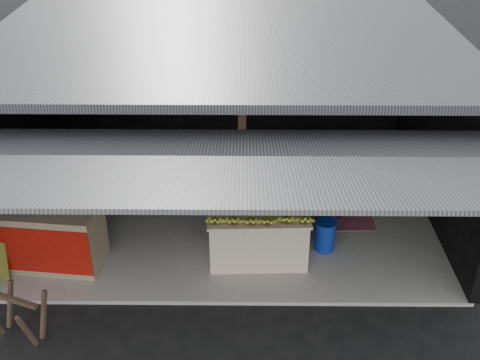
{
  "coord_description": "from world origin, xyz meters",
  "views": [
    {
      "loc": [
        0.35,
        -6.31,
        5.63
      ],
      "look_at": [
        0.27,
        1.56,
        1.1
      ],
      "focal_mm": 45.0,
      "sensor_mm": 36.0,
      "label": 1
    }
  ],
  "objects_px": {
    "white_crate": "(260,201)",
    "neighbor_stall": "(43,232)",
    "water_barrel": "(325,236)",
    "plastic_chair": "(347,179)",
    "banana_table": "(258,234)",
    "sawhorse": "(17,313)"
  },
  "relations": [
    {
      "from": "neighbor_stall",
      "to": "banana_table",
      "type": "bearing_deg",
      "value": 8.99
    },
    {
      "from": "banana_table",
      "to": "water_barrel",
      "type": "relative_size",
      "value": 3.26
    },
    {
      "from": "white_crate",
      "to": "water_barrel",
      "type": "bearing_deg",
      "value": -36.19
    },
    {
      "from": "water_barrel",
      "to": "neighbor_stall",
      "type": "bearing_deg",
      "value": -175.21
    },
    {
      "from": "neighbor_stall",
      "to": "plastic_chair",
      "type": "bearing_deg",
      "value": 24.08
    },
    {
      "from": "water_barrel",
      "to": "plastic_chair",
      "type": "distance_m",
      "value": 1.29
    },
    {
      "from": "white_crate",
      "to": "neighbor_stall",
      "type": "relative_size",
      "value": 0.51
    },
    {
      "from": "banana_table",
      "to": "plastic_chair",
      "type": "height_order",
      "value": "plastic_chair"
    },
    {
      "from": "neighbor_stall",
      "to": "plastic_chair",
      "type": "distance_m",
      "value": 4.89
    },
    {
      "from": "neighbor_stall",
      "to": "white_crate",
      "type": "bearing_deg",
      "value": 23.88
    },
    {
      "from": "banana_table",
      "to": "neighbor_stall",
      "type": "bearing_deg",
      "value": -179.42
    },
    {
      "from": "white_crate",
      "to": "sawhorse",
      "type": "distance_m",
      "value": 4.01
    },
    {
      "from": "banana_table",
      "to": "neighbor_stall",
      "type": "relative_size",
      "value": 0.86
    },
    {
      "from": "sawhorse",
      "to": "plastic_chair",
      "type": "relative_size",
      "value": 0.76
    },
    {
      "from": "neighbor_stall",
      "to": "water_barrel",
      "type": "relative_size",
      "value": 3.76
    },
    {
      "from": "banana_table",
      "to": "plastic_chair",
      "type": "xyz_separation_m",
      "value": [
        1.51,
        1.35,
        0.17
      ]
    },
    {
      "from": "neighbor_stall",
      "to": "sawhorse",
      "type": "height_order",
      "value": "neighbor_stall"
    },
    {
      "from": "white_crate",
      "to": "neighbor_stall",
      "type": "distance_m",
      "value": 3.35
    },
    {
      "from": "white_crate",
      "to": "neighbor_stall",
      "type": "height_order",
      "value": "neighbor_stall"
    },
    {
      "from": "banana_table",
      "to": "sawhorse",
      "type": "height_order",
      "value": "banana_table"
    },
    {
      "from": "neighbor_stall",
      "to": "water_barrel",
      "type": "bearing_deg",
      "value": 11.02
    },
    {
      "from": "white_crate",
      "to": "banana_table",
      "type": "bearing_deg",
      "value": -95.28
    }
  ]
}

